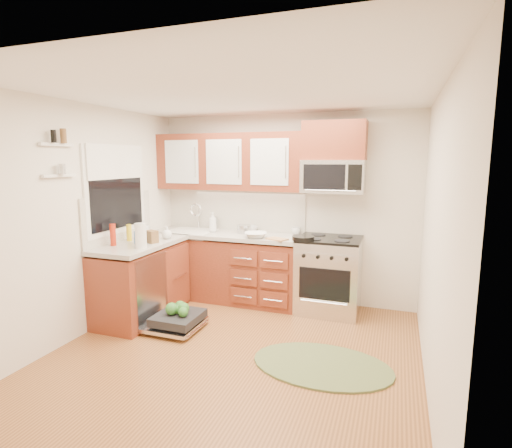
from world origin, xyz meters
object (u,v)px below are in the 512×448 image
at_px(bowl_b, 248,229).
at_px(stock_pot, 244,229).
at_px(upper_cabinets, 229,162).
at_px(rug, 322,365).
at_px(range, 329,275).
at_px(bowl_a, 256,235).
at_px(skillet, 303,238).
at_px(dishwasher, 175,321).
at_px(microwave, 333,176).
at_px(paper_towel_roll, 141,236).
at_px(sink, 191,240).
at_px(cup, 296,231).
at_px(cutting_board, 277,239).

bearing_deg(bowl_b, stock_pot, -100.41).
xyz_separation_m(upper_cabinets, rug, (1.58, -1.54, -1.86)).
bearing_deg(range, bowl_a, -168.82).
relative_size(skillet, bowl_b, 1.03).
height_order(rug, stock_pot, stock_pot).
bearing_deg(upper_cabinets, range, -5.89).
relative_size(dishwasher, stock_pot, 3.71).
height_order(microwave, bowl_a, microwave).
bearing_deg(skillet, microwave, 52.88).
xyz_separation_m(paper_towel_roll, bowl_a, (1.02, 0.98, -0.10)).
xyz_separation_m(upper_cabinets, stock_pot, (0.24, -0.08, -0.89)).
bearing_deg(sink, dishwasher, -70.80).
xyz_separation_m(microwave, cup, (-0.48, 0.10, -0.73)).
bearing_deg(skillet, bowl_b, 154.06).
height_order(upper_cabinets, range, upper_cabinets).
height_order(upper_cabinets, bowl_a, upper_cabinets).
bearing_deg(cutting_board, cup, 72.34).
height_order(paper_towel_roll, bowl_a, paper_towel_roll).
distance_m(upper_cabinets, rug, 2.89).
height_order(dishwasher, cutting_board, cutting_board).
bearing_deg(rug, skillet, 111.77).
bearing_deg(paper_towel_roll, skillet, 28.82).
height_order(paper_towel_roll, cup, paper_towel_roll).
distance_m(stock_pot, paper_towel_roll, 1.44).
bearing_deg(dishwasher, range, 36.27).
height_order(dishwasher, rug, dishwasher).
bearing_deg(dishwasher, cup, 51.86).
relative_size(rug, bowl_a, 4.61).
bearing_deg(stock_pot, microwave, 2.79).
height_order(range, rug, range).
xyz_separation_m(sink, skillet, (1.65, -0.24, 0.17)).
distance_m(range, rug, 1.48).
height_order(dishwasher, cup, cup).
bearing_deg(cutting_board, skillet, -6.77).
xyz_separation_m(upper_cabinets, sink, (-0.52, -0.16, -1.07)).
relative_size(stock_pot, bowl_a, 0.67).
distance_m(paper_towel_roll, bowl_b, 1.55).
height_order(upper_cabinets, dishwasher, upper_cabinets).
height_order(sink, skillet, skillet).
bearing_deg(dishwasher, bowl_b, 73.04).
bearing_deg(rug, cup, 112.15).
distance_m(rug, bowl_a, 1.89).
bearing_deg(bowl_a, bowl_b, 123.63).
xyz_separation_m(range, dishwasher, (-1.54, -1.13, -0.38)).
height_order(dishwasher, paper_towel_roll, paper_towel_roll).
relative_size(rug, cutting_board, 5.24).
xyz_separation_m(range, bowl_b, (-1.14, 0.17, 0.49)).
xyz_separation_m(range, rug, (0.18, -1.39, -0.46)).
bearing_deg(sink, skillet, -8.28).
bearing_deg(dishwasher, bowl_a, 56.48).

